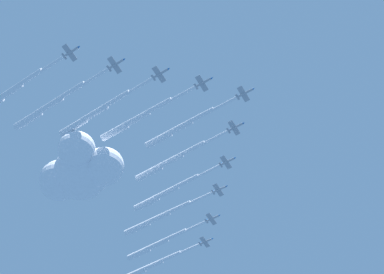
{
  "coord_description": "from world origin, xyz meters",
  "views": [
    {
      "loc": [
        40.08,
        -141.65,
        1.4
      ],
      "look_at": [
        0.0,
        0.0,
        206.89
      ],
      "focal_mm": 46.79,
      "sensor_mm": 36.0,
      "label": 1
    }
  ],
  "objects_px": {
    "jet_starboard_mid": "(94,114)",
    "jet_starboard_outer": "(49,106)",
    "jet_port_mid": "(166,193)",
    "jet_tail_end": "(151,266)",
    "jet_trail_starboard": "(9,92)",
    "jet_port_inner": "(169,161)",
    "jet_starboard_inner": "(136,120)",
    "jet_port_outer": "(157,218)",
    "jet_trail_port": "(156,245)",
    "jet_lead": "(179,128)"
  },
  "relations": [
    {
      "from": "jet_starboard_inner",
      "to": "jet_tail_end",
      "type": "xyz_separation_m",
      "value": [
        -26.89,
        105.27,
        -0.87
      ]
    },
    {
      "from": "jet_trail_port",
      "to": "jet_trail_starboard",
      "type": "distance_m",
      "value": 123.37
    },
    {
      "from": "jet_starboard_mid",
      "to": "jet_starboard_outer",
      "type": "xyz_separation_m",
      "value": [
        -18.64,
        -10.74,
        -1.33
      ]
    },
    {
      "from": "jet_port_mid",
      "to": "jet_starboard_outer",
      "type": "relative_size",
      "value": 0.96
    },
    {
      "from": "jet_starboard_inner",
      "to": "jet_port_outer",
      "type": "relative_size",
      "value": 0.95
    },
    {
      "from": "jet_port_inner",
      "to": "jet_starboard_mid",
      "type": "relative_size",
      "value": 1.01
    },
    {
      "from": "jet_port_mid",
      "to": "jet_starboard_mid",
      "type": "xyz_separation_m",
      "value": [
        -18.38,
        -58.68,
        0.23
      ]
    },
    {
      "from": "jet_trail_port",
      "to": "jet_lead",
      "type": "bearing_deg",
      "value": -64.2
    },
    {
      "from": "jet_port_outer",
      "to": "jet_starboard_outer",
      "type": "xyz_separation_m",
      "value": [
        -25.66,
        -87.93,
        -2.38
      ]
    },
    {
      "from": "jet_port_mid",
      "to": "jet_port_outer",
      "type": "xyz_separation_m",
      "value": [
        -11.36,
        18.5,
        1.27
      ]
    },
    {
      "from": "jet_lead",
      "to": "jet_starboard_mid",
      "type": "xyz_separation_m",
      "value": [
        -37.61,
        -20.03,
        -0.91
      ]
    },
    {
      "from": "jet_starboard_inner",
      "to": "jet_starboard_mid",
      "type": "xyz_separation_m",
      "value": [
        -18.22,
        -9.54,
        -1.33
      ]
    },
    {
      "from": "jet_trail_starboard",
      "to": "jet_port_mid",
      "type": "bearing_deg",
      "value": 57.18
    },
    {
      "from": "jet_port_outer",
      "to": "jet_trail_port",
      "type": "height_order",
      "value": "jet_port_outer"
    },
    {
      "from": "jet_trail_starboard",
      "to": "jet_port_inner",
      "type": "bearing_deg",
      "value": 45.99
    },
    {
      "from": "jet_starboard_inner",
      "to": "jet_trail_starboard",
      "type": "distance_m",
      "value": 61.04
    },
    {
      "from": "jet_port_inner",
      "to": "jet_starboard_outer",
      "type": "bearing_deg",
      "value": -131.55
    },
    {
      "from": "jet_starboard_outer",
      "to": "jet_trail_starboard",
      "type": "distance_m",
      "value": 19.14
    },
    {
      "from": "jet_port_mid",
      "to": "jet_starboard_mid",
      "type": "bearing_deg",
      "value": -107.39
    },
    {
      "from": "jet_port_inner",
      "to": "jet_tail_end",
      "type": "distance_m",
      "value": 82.64
    },
    {
      "from": "jet_port_outer",
      "to": "jet_trail_starboard",
      "type": "distance_m",
      "value": 107.55
    },
    {
      "from": "jet_starboard_inner",
      "to": "jet_starboard_outer",
      "type": "bearing_deg",
      "value": -151.18
    },
    {
      "from": "jet_starboard_outer",
      "to": "jet_trail_starboard",
      "type": "relative_size",
      "value": 1.06
    },
    {
      "from": "jet_lead",
      "to": "jet_starboard_outer",
      "type": "distance_m",
      "value": 64.16
    },
    {
      "from": "jet_trail_port",
      "to": "jet_port_inner",
      "type": "bearing_deg",
      "value": -65.63
    },
    {
      "from": "jet_starboard_outer",
      "to": "jet_trail_port",
      "type": "distance_m",
      "value": 108.6
    },
    {
      "from": "jet_starboard_inner",
      "to": "jet_trail_starboard",
      "type": "bearing_deg",
      "value": -148.56
    },
    {
      "from": "jet_port_mid",
      "to": "jet_trail_port",
      "type": "height_order",
      "value": "jet_port_mid"
    },
    {
      "from": "jet_port_inner",
      "to": "jet_starboard_outer",
      "type": "distance_m",
      "value": 67.8
    },
    {
      "from": "jet_lead",
      "to": "jet_starboard_inner",
      "type": "xyz_separation_m",
      "value": [
        -19.39,
        -10.49,
        0.43
      ]
    },
    {
      "from": "jet_port_inner",
      "to": "jet_trail_starboard",
      "type": "height_order",
      "value": "jet_port_inner"
    },
    {
      "from": "jet_port_mid",
      "to": "jet_tail_end",
      "type": "relative_size",
      "value": 0.99
    },
    {
      "from": "jet_starboard_inner",
      "to": "jet_trail_starboard",
      "type": "relative_size",
      "value": 1.03
    },
    {
      "from": "jet_port_mid",
      "to": "jet_port_outer",
      "type": "bearing_deg",
      "value": 121.56
    },
    {
      "from": "jet_port_inner",
      "to": "jet_starboard_inner",
      "type": "relative_size",
      "value": 1.02
    },
    {
      "from": "jet_port_mid",
      "to": "jet_trail_starboard",
      "type": "distance_m",
      "value": 96.36
    },
    {
      "from": "jet_starboard_mid",
      "to": "jet_port_mid",
      "type": "bearing_deg",
      "value": 72.61
    },
    {
      "from": "jet_lead",
      "to": "jet_starboard_outer",
      "type": "bearing_deg",
      "value": -151.32
    },
    {
      "from": "jet_starboard_mid",
      "to": "jet_port_outer",
      "type": "height_order",
      "value": "jet_port_outer"
    },
    {
      "from": "jet_port_inner",
      "to": "jet_starboard_inner",
      "type": "xyz_separation_m",
      "value": [
        -8.05,
        -30.4,
        -0.64
      ]
    },
    {
      "from": "jet_lead",
      "to": "jet_trail_starboard",
      "type": "height_order",
      "value": "jet_lead"
    },
    {
      "from": "jet_starboard_outer",
      "to": "jet_port_inner",
      "type": "bearing_deg",
      "value": 48.45
    },
    {
      "from": "jet_lead",
      "to": "jet_port_inner",
      "type": "xyz_separation_m",
      "value": [
        -11.34,
        19.91,
        1.07
      ]
    },
    {
      "from": "jet_starboard_inner",
      "to": "jet_tail_end",
      "type": "height_order",
      "value": "jet_starboard_inner"
    },
    {
      "from": "jet_starboard_mid",
      "to": "jet_starboard_outer",
      "type": "distance_m",
      "value": 21.56
    },
    {
      "from": "jet_lead",
      "to": "jet_port_mid",
      "type": "xyz_separation_m",
      "value": [
        -19.23,
        38.65,
        -1.14
      ]
    },
    {
      "from": "jet_lead",
      "to": "jet_trail_port",
      "type": "relative_size",
      "value": 0.97
    },
    {
      "from": "jet_port_mid",
      "to": "jet_port_inner",
      "type": "bearing_deg",
      "value": -67.18
    },
    {
      "from": "jet_port_mid",
      "to": "jet_trail_starboard",
      "type": "xyz_separation_m",
      "value": [
        -52.22,
        -80.98,
        0.18
      ]
    },
    {
      "from": "jet_tail_end",
      "to": "jet_lead",
      "type": "bearing_deg",
      "value": -63.98
    }
  ]
}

